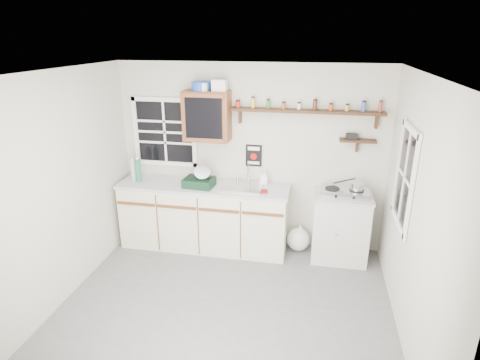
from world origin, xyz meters
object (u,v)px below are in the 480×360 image
upper_cabinet (207,116)px  dish_rack (200,180)px  hotplate (344,192)px  right_cabinet (340,226)px  main_cabinet (204,216)px  spice_shelf (307,111)px

upper_cabinet → dish_rack: size_ratio=1.58×
upper_cabinet → hotplate: bearing=-4.4°
right_cabinet → hotplate: 0.49m
main_cabinet → right_cabinet: 1.84m
upper_cabinet → spice_shelf: bearing=3.1°
spice_shelf → dish_rack: size_ratio=4.63×
upper_cabinet → hotplate: upper_cabinet is taller
dish_rack → hotplate: bearing=7.7°
main_cabinet → hotplate: 1.91m
dish_rack → spice_shelf: bearing=17.4°
upper_cabinet → dish_rack: 0.84m
right_cabinet → main_cabinet: bearing=-179.2°
dish_rack → hotplate: 1.87m
main_cabinet → dish_rack: 0.56m
spice_shelf → upper_cabinet: bearing=-176.9°
dish_rack → right_cabinet: bearing=8.3°
spice_shelf → dish_rack: bearing=-167.8°
spice_shelf → dish_rack: 1.64m
right_cabinet → spice_shelf: size_ratio=0.48×
dish_rack → hotplate: dish_rack is taller
spice_shelf → hotplate: spice_shelf is taller
upper_cabinet → hotplate: (1.81, -0.14, -0.88)m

